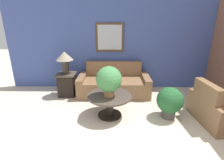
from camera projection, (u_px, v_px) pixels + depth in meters
wall_back at (125, 45)px, 5.08m from camera, size 6.93×0.09×2.60m
couch_main at (114, 84)px, 4.93m from camera, size 1.96×0.92×0.86m
armchair at (222, 110)px, 3.58m from camera, size 1.09×1.20×0.86m
coffee_table at (110, 101)px, 3.77m from camera, size 0.95×0.95×0.50m
side_table at (67, 84)px, 4.81m from camera, size 0.50×0.50×0.63m
table_lamp at (65, 59)px, 4.57m from camera, size 0.45×0.45×0.60m
potted_plant_on_table at (109, 80)px, 3.55m from camera, size 0.54×0.54×0.64m
potted_plant_floor at (170, 101)px, 3.69m from camera, size 0.56×0.56×0.69m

